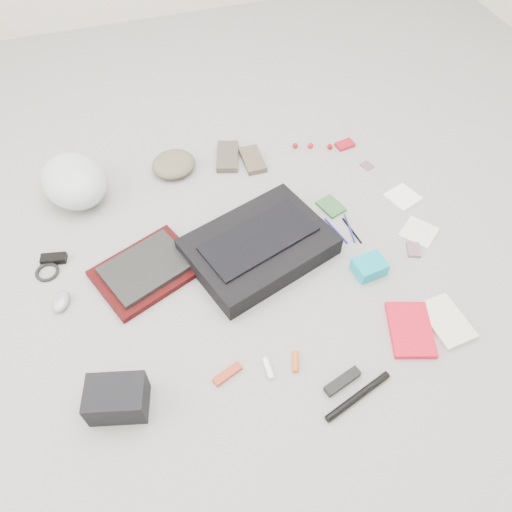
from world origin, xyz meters
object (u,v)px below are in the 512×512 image
object	(u,v)px
laptop	(146,267)
bike_helmet	(74,181)
messenger_bag	(259,247)
book_red	(410,330)
accordion_wallet	(369,267)
camera_bag	(117,399)

from	to	relation	value
laptop	bike_helmet	xyz separation A→B (m)	(-0.20, 0.48, 0.06)
messenger_bag	book_red	world-z (taller)	messenger_bag
messenger_bag	laptop	xyz separation A→B (m)	(-0.43, 0.04, -0.01)
book_red	accordion_wallet	xyz separation A→B (m)	(-0.03, 0.28, 0.02)
laptop	accordion_wallet	distance (m)	0.83
book_red	bike_helmet	bearing A→B (deg)	153.10
bike_helmet	accordion_wallet	world-z (taller)	bike_helmet
bike_helmet	camera_bag	world-z (taller)	bike_helmet
camera_bag	book_red	xyz separation A→B (m)	(0.99, -0.04, -0.05)
camera_bag	accordion_wallet	xyz separation A→B (m)	(0.96, 0.24, -0.03)
messenger_bag	bike_helmet	bearing A→B (deg)	122.10
bike_helmet	accordion_wallet	bearing A→B (deg)	-58.92
camera_bag	accordion_wallet	distance (m)	0.99
book_red	accordion_wallet	size ratio (longest dim) A/B	1.89
accordion_wallet	messenger_bag	bearing A→B (deg)	143.76
laptop	accordion_wallet	xyz separation A→B (m)	(0.79, -0.25, -0.01)
camera_bag	laptop	bearing A→B (deg)	85.22
laptop	accordion_wallet	size ratio (longest dim) A/B	2.66
laptop	camera_bag	bearing A→B (deg)	-131.51
messenger_bag	accordion_wallet	world-z (taller)	messenger_bag
laptop	book_red	size ratio (longest dim) A/B	1.40
bike_helmet	camera_bag	bearing A→B (deg)	-110.76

